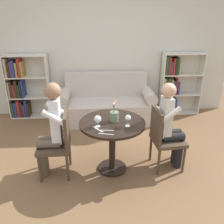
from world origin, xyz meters
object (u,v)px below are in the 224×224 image
object	(u,v)px
chair_right	(163,136)
person_left	(51,129)
wine_glass_right	(128,118)
chair_left	(59,142)
bookshelf_right	(175,85)
flower_vase	(114,115)
person_right	(171,125)
wine_glass_left	(98,119)
bookshelf_left	(24,88)
couch	(107,105)

from	to	relation	value
chair_right	person_left	distance (m)	1.51
wine_glass_right	chair_left	bearing A→B (deg)	173.98
bookshelf_right	flower_vase	distance (m)	2.41
person_right	wine_glass_left	distance (m)	1.01
chair_right	person_left	world-z (taller)	person_left
bookshelf_right	chair_right	xyz separation A→B (m)	(-0.75, -1.94, -0.13)
chair_right	wine_glass_right	distance (m)	0.65
chair_left	person_left	world-z (taller)	person_left
person_left	bookshelf_left	bearing A→B (deg)	-157.02
couch	wine_glass_right	bearing A→B (deg)	-84.10
couch	bookshelf_left	bearing A→B (deg)	171.21
chair_left	flower_vase	size ratio (longest dim) A/B	3.24
chair_right	wine_glass_left	xyz separation A→B (m)	(-0.90, -0.13, 0.35)
bookshelf_left	couch	bearing A→B (deg)	-8.79
chair_left	couch	bearing A→B (deg)	156.51
couch	chair_right	distance (m)	1.83
chair_left	wine_glass_right	xyz separation A→B (m)	(0.89, -0.09, 0.36)
person_left	chair_left	bearing A→B (deg)	90.86
couch	wine_glass_left	xyz separation A→B (m)	(-0.19, -1.81, 0.53)
couch	wine_glass_left	bearing A→B (deg)	-96.00
couch	person_right	size ratio (longest dim) A/B	1.51
bookshelf_left	flower_vase	size ratio (longest dim) A/B	4.66
bookshelf_right	person_right	distance (m)	2.03
person_left	person_right	xyz separation A→B (m)	(1.59, 0.07, -0.04)
bookshelf_left	flower_vase	world-z (taller)	bookshelf_left
bookshelf_right	wine_glass_right	distance (m)	2.45
bookshelf_right	chair_left	bearing A→B (deg)	-137.48
person_left	person_right	size ratio (longest dim) A/B	1.04
bookshelf_left	wine_glass_right	size ratio (longest dim) A/B	8.61
wine_glass_left	wine_glass_right	xyz separation A→B (m)	(0.38, -0.01, 0.01)
couch	person_left	size ratio (longest dim) A/B	1.46
wine_glass_right	chair_right	bearing A→B (deg)	15.74
couch	person_left	bearing A→B (deg)	-114.62
flower_vase	couch	bearing A→B (deg)	90.96
person_right	wine_glass_left	bearing A→B (deg)	93.09
couch	bookshelf_left	xyz separation A→B (m)	(-1.69, 0.26, 0.31)
flower_vase	person_left	bearing A→B (deg)	-175.19
person_left	person_right	bearing A→B (deg)	91.25
bookshelf_left	wine_glass_left	xyz separation A→B (m)	(1.50, -2.07, 0.22)
chair_left	person_right	size ratio (longest dim) A/B	0.72
flower_vase	wine_glass_right	bearing A→B (deg)	-45.01
bookshelf_right	person_right	world-z (taller)	bookshelf_right
bookshelf_left	chair_right	size ratio (longest dim) A/B	1.44
wine_glass_right	flower_vase	distance (m)	0.23
bookshelf_right	wine_glass_right	bearing A→B (deg)	-121.45
person_left	person_right	distance (m)	1.59
chair_right	wine_glass_right	size ratio (longest dim) A/B	5.98
person_left	flower_vase	world-z (taller)	person_left
bookshelf_right	wine_glass_left	world-z (taller)	bookshelf_right
couch	bookshelf_left	world-z (taller)	bookshelf_left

